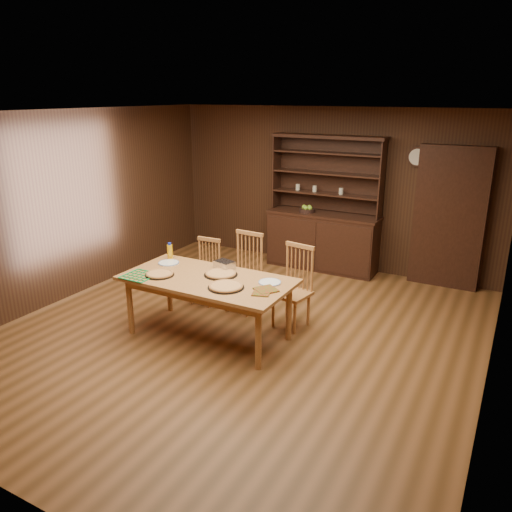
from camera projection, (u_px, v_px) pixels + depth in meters
The scene contains 20 objects.
floor at pixel (239, 334), 6.09m from camera, with size 6.00×6.00×0.00m, color brown.
room_shell at pixel (237, 207), 5.60m from camera, with size 6.00×6.00×6.00m.
china_hutch at pixel (323, 234), 8.20m from camera, with size 1.84×0.52×2.17m.
doorway at pixel (449, 218), 7.32m from camera, with size 1.00×0.18×2.10m, color #321910.
wall_clock at pixel (417, 157), 7.35m from camera, with size 0.30×0.05×0.30m.
dining_table at pixel (208, 284), 5.82m from camera, with size 2.00×1.00×0.75m.
chair_left at pixel (207, 269), 6.91m from camera, with size 0.38×0.37×0.91m.
chair_center at pixel (246, 269), 6.65m from camera, with size 0.46×0.44×1.06m.
chair_right at pixel (295, 283), 6.18m from camera, with size 0.49×0.47×1.04m.
pizza_left at pixel (160, 274), 5.87m from camera, with size 0.34×0.34×0.04m.
pizza_right at pixel (226, 286), 5.50m from camera, with size 0.41×0.41×0.04m.
pizza_center at pixel (221, 274), 5.88m from camera, with size 0.40×0.40×0.04m.
cooling_rack at pixel (139, 275), 5.85m from camera, with size 0.34×0.34×0.02m, color #0C9E4B, non-canonical shape.
plate_left at pixel (169, 263), 6.29m from camera, with size 0.26×0.26×0.02m.
plate_right at pixel (270, 282), 5.64m from camera, with size 0.26×0.26×0.02m.
foil_dish at pixel (224, 265), 6.10m from camera, with size 0.24×0.17×0.09m, color silver.
juice_bottle at pixel (170, 251), 6.46m from camera, with size 0.07×0.07×0.21m.
pot_holder_a at pixel (261, 293), 5.34m from camera, with size 0.18×0.18×0.01m, color #A31512.
pot_holder_b at pixel (266, 290), 5.43m from camera, with size 0.22×0.22×0.02m, color #A31512.
fruit_bowl at pixel (307, 209), 8.15m from camera, with size 0.26×0.26×0.12m.
Camera 1 is at (2.81, -4.72, 2.80)m, focal length 35.00 mm.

